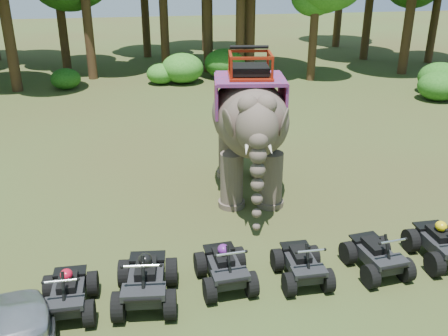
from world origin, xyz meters
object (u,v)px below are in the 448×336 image
Objects in this scene: atv_0 at (67,288)px; atv_2 at (225,262)px; atv_4 at (377,250)px; atv_5 at (443,238)px; elephant at (249,124)px; atv_1 at (145,275)px; atv_3 at (302,259)px.

atv_0 is 0.98× the size of atv_2.
atv_4 is at bearing -5.82° from atv_2.
elephant is at bearing 127.88° from atv_5.
atv_1 is at bearing -115.48° from elephant.
elephant reaches higher than atv_0.
elephant reaches higher than atv_1.
atv_3 is 0.91× the size of atv_5.
atv_3 is (3.62, 0.13, -0.11)m from atv_1.
atv_1 is 1.84m from atv_2.
atv_1 is at bearing -177.57° from atv_3.
atv_5 reaches higher than atv_4.
atv_5 is (7.32, 0.30, -0.05)m from atv_1.
atv_4 is (5.51, 0.15, -0.09)m from atv_1.
elephant is 7.54m from atv_0.
atv_4 is 0.94× the size of atv_5.
elephant is 3.32× the size of atv_2.
atv_1 reaches higher than atv_5.
atv_2 is at bearing 15.07° from atv_1.
atv_0 reaches higher than atv_4.
atv_1 is 1.19× the size of atv_3.
atv_4 is at bearing -175.61° from atv_5.
atv_2 is at bearing -100.42° from elephant.
elephant is at bearing 105.68° from atv_4.
atv_0 is 5.29m from atv_3.
atv_3 is 3.70m from atv_5.
atv_1 is 3.63m from atv_3.
atv_1 is 5.52m from atv_4.
atv_1 is (1.66, 0.06, 0.09)m from atv_0.
atv_1 is 1.08× the size of atv_5.
atv_4 is at bearing 0.79° from atv_3.
atv_2 is 0.96× the size of atv_5.
atv_0 is at bearing -177.93° from atv_5.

